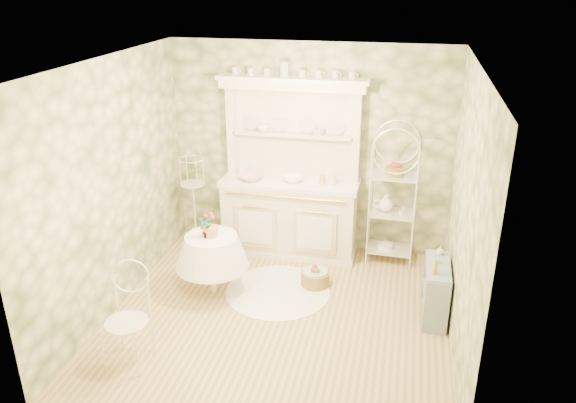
% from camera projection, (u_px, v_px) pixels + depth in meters
% --- Properties ---
extents(floor, '(3.60, 3.60, 0.00)m').
position_uv_depth(floor, '(278.00, 316.00, 6.10)').
color(floor, tan).
rests_on(floor, ground).
extents(ceiling, '(3.60, 3.60, 0.00)m').
position_uv_depth(ceiling, '(276.00, 64.00, 5.06)').
color(ceiling, white).
rests_on(ceiling, floor).
extents(wall_left, '(3.60, 3.60, 0.00)m').
position_uv_depth(wall_left, '(112.00, 188.00, 5.94)').
color(wall_left, beige).
rests_on(wall_left, floor).
extents(wall_right, '(3.60, 3.60, 0.00)m').
position_uv_depth(wall_right, '(465.00, 218.00, 5.23)').
color(wall_right, beige).
rests_on(wall_right, floor).
extents(wall_back, '(3.60, 3.60, 0.00)m').
position_uv_depth(wall_back, '(310.00, 149.00, 7.21)').
color(wall_back, beige).
rests_on(wall_back, floor).
extents(wall_front, '(3.60, 3.60, 0.00)m').
position_uv_depth(wall_front, '(219.00, 297.00, 3.96)').
color(wall_front, beige).
rests_on(wall_front, floor).
extents(kitchen_dresser, '(1.87, 0.61, 2.29)m').
position_uv_depth(kitchen_dresser, '(290.00, 170.00, 7.07)').
color(kitchen_dresser, white).
rests_on(kitchen_dresser, floor).
extents(bakers_rack, '(0.60, 0.44, 1.89)m').
position_uv_depth(bakers_rack, '(393.00, 191.00, 6.95)').
color(bakers_rack, white).
rests_on(bakers_rack, floor).
extents(side_shelf, '(0.35, 0.76, 0.63)m').
position_uv_depth(side_shelf, '(436.00, 290.00, 6.01)').
color(side_shelf, '#7F96A5').
rests_on(side_shelf, floor).
extents(round_table, '(0.91, 0.91, 0.75)m').
position_uv_depth(round_table, '(213.00, 263.00, 6.43)').
color(round_table, white).
rests_on(round_table, floor).
extents(cafe_chair, '(0.52, 0.52, 0.92)m').
position_uv_depth(cafe_chair, '(126.00, 322.00, 5.22)').
color(cafe_chair, white).
rests_on(cafe_chair, floor).
extents(birdcage_stand, '(0.32, 0.32, 1.33)m').
position_uv_depth(birdcage_stand, '(194.00, 201.00, 7.39)').
color(birdcage_stand, white).
rests_on(birdcage_stand, floor).
extents(floor_basket, '(0.47, 0.47, 0.23)m').
position_uv_depth(floor_basket, '(315.00, 277.00, 6.66)').
color(floor_basket, olive).
rests_on(floor_basket, floor).
extents(lace_rug, '(1.60, 1.60, 0.01)m').
position_uv_depth(lace_rug, '(278.00, 291.00, 6.56)').
color(lace_rug, white).
rests_on(lace_rug, floor).
extents(bowl_floral, '(0.38, 0.38, 0.07)m').
position_uv_depth(bowl_floral, '(251.00, 180.00, 7.13)').
color(bowl_floral, white).
rests_on(bowl_floral, kitchen_dresser).
extents(bowl_white, '(0.32, 0.32, 0.08)m').
position_uv_depth(bowl_white, '(293.00, 181.00, 7.08)').
color(bowl_white, white).
rests_on(bowl_white, kitchen_dresser).
extents(cup_left, '(0.18, 0.18, 0.11)m').
position_uv_depth(cup_left, '(263.00, 130.00, 7.10)').
color(cup_left, white).
rests_on(cup_left, kitchen_dresser).
extents(cup_right, '(0.10, 0.10, 0.09)m').
position_uv_depth(cup_right, '(320.00, 133.00, 6.95)').
color(cup_right, white).
rests_on(cup_right, kitchen_dresser).
extents(potted_geranium, '(0.17, 0.14, 0.27)m').
position_uv_depth(potted_geranium, '(205.00, 227.00, 6.22)').
color(potted_geranium, '#3F7238').
rests_on(potted_geranium, round_table).
extents(bottle_amber, '(0.08, 0.08, 0.17)m').
position_uv_depth(bottle_amber, '(435.00, 268.00, 5.71)').
color(bottle_amber, gold).
rests_on(bottle_amber, side_shelf).
extents(bottle_blue, '(0.06, 0.06, 0.11)m').
position_uv_depth(bottle_blue, '(434.00, 259.00, 5.93)').
color(bottle_blue, '#93AFDF').
rests_on(bottle_blue, side_shelf).
extents(bottle_glass, '(0.10, 0.10, 0.10)m').
position_uv_depth(bottle_glass, '(440.00, 251.00, 6.11)').
color(bottle_glass, silver).
rests_on(bottle_glass, side_shelf).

